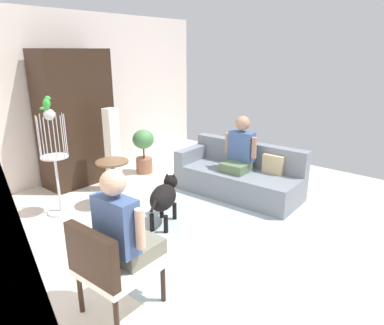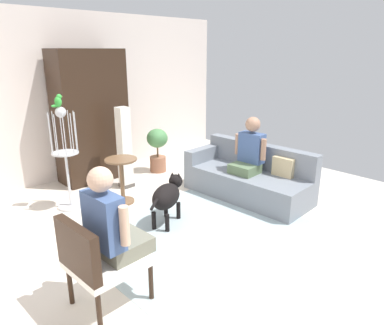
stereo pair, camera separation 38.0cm
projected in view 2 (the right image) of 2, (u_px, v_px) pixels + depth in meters
name	position (u px, v px, depth m)	size (l,w,h in m)	color
ground_plane	(185.00, 227.00, 4.51)	(7.09, 7.09, 0.00)	beige
back_wall	(72.00, 97.00, 6.03)	(6.51, 0.12, 2.79)	silver
area_rug	(190.00, 229.00, 4.45)	(2.61, 1.91, 0.01)	#9EB2B7
couch	(248.00, 178.00, 5.43)	(0.91, 1.95, 0.78)	slate
armchair	(96.00, 258.00, 2.95)	(0.66, 0.59, 0.86)	black
person_on_couch	(250.00, 150.00, 5.25)	(0.46, 0.54, 0.83)	#576E4D
person_on_armchair	(110.00, 224.00, 2.98)	(0.50, 0.56, 0.85)	slate
round_end_table	(122.00, 177.00, 5.12)	(0.46, 0.46, 0.68)	brown
dog	(167.00, 195.00, 4.51)	(0.79, 0.51, 0.60)	black
bird_cage_stand	(66.00, 163.00, 4.87)	(0.36, 0.36, 1.45)	silver
parrot	(58.00, 101.00, 4.60)	(0.17, 0.10, 0.17)	green
potted_plant	(157.00, 147.00, 6.44)	(0.38, 0.38, 0.81)	#996047
column_lamp	(124.00, 148.00, 5.65)	(0.20, 0.20, 1.32)	#4C4742
armoire_cabinet	(91.00, 117.00, 5.91)	(1.15, 0.56, 2.19)	black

